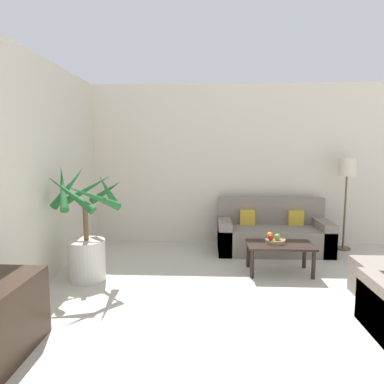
{
  "coord_description": "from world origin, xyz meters",
  "views": [
    {
      "loc": [
        -1.34,
        0.26,
        1.63
      ],
      "look_at": [
        -1.57,
        5.18,
        1.0
      ],
      "focal_mm": 32.0,
      "sensor_mm": 36.0,
      "label": 1
    }
  ],
  "objects_px": {
    "floor_lamp": "(347,174)",
    "fruit_bowl": "(275,241)",
    "potted_palm": "(87,238)",
    "ottoman": "(384,280)",
    "orange_fruit": "(270,235)",
    "sofa_loveseat": "(272,234)",
    "coffee_table": "(280,248)",
    "apple_green": "(277,237)",
    "apple_red": "(271,237)"
  },
  "relations": [
    {
      "from": "sofa_loveseat",
      "to": "apple_red",
      "type": "height_order",
      "value": "sofa_loveseat"
    },
    {
      "from": "floor_lamp",
      "to": "ottoman",
      "type": "bearing_deg",
      "value": -98.72
    },
    {
      "from": "coffee_table",
      "to": "apple_red",
      "type": "relative_size",
      "value": 12.25
    },
    {
      "from": "potted_palm",
      "to": "orange_fruit",
      "type": "bearing_deg",
      "value": 10.89
    },
    {
      "from": "floor_lamp",
      "to": "fruit_bowl",
      "type": "relative_size",
      "value": 5.63
    },
    {
      "from": "sofa_loveseat",
      "to": "ottoman",
      "type": "height_order",
      "value": "sofa_loveseat"
    },
    {
      "from": "floor_lamp",
      "to": "coffee_table",
      "type": "distance_m",
      "value": 1.91
    },
    {
      "from": "apple_green",
      "to": "ottoman",
      "type": "height_order",
      "value": "apple_green"
    },
    {
      "from": "coffee_table",
      "to": "fruit_bowl",
      "type": "height_order",
      "value": "fruit_bowl"
    },
    {
      "from": "coffee_table",
      "to": "orange_fruit",
      "type": "distance_m",
      "value": 0.21
    },
    {
      "from": "fruit_bowl",
      "to": "potted_palm",
      "type": "bearing_deg",
      "value": -170.54
    },
    {
      "from": "potted_palm",
      "to": "apple_green",
      "type": "xyz_separation_m",
      "value": [
        2.4,
        0.36,
        -0.05
      ]
    },
    {
      "from": "sofa_loveseat",
      "to": "floor_lamp",
      "type": "bearing_deg",
      "value": 7.14
    },
    {
      "from": "apple_red",
      "to": "coffee_table",
      "type": "bearing_deg",
      "value": -0.39
    },
    {
      "from": "sofa_loveseat",
      "to": "coffee_table",
      "type": "xyz_separation_m",
      "value": [
        -0.09,
        -0.98,
        0.06
      ]
    },
    {
      "from": "fruit_bowl",
      "to": "orange_fruit",
      "type": "xyz_separation_m",
      "value": [
        -0.07,
        0.05,
        0.07
      ]
    },
    {
      "from": "coffee_table",
      "to": "apple_red",
      "type": "distance_m",
      "value": 0.19
    },
    {
      "from": "fruit_bowl",
      "to": "apple_red",
      "type": "xyz_separation_m",
      "value": [
        -0.07,
        -0.05,
        0.06
      ]
    },
    {
      "from": "apple_red",
      "to": "floor_lamp",
      "type": "bearing_deg",
      "value": 39.06
    },
    {
      "from": "potted_palm",
      "to": "apple_green",
      "type": "distance_m",
      "value": 2.43
    },
    {
      "from": "potted_palm",
      "to": "floor_lamp",
      "type": "xyz_separation_m",
      "value": [
        3.69,
        1.47,
        0.69
      ]
    },
    {
      "from": "potted_palm",
      "to": "ottoman",
      "type": "distance_m",
      "value": 3.45
    },
    {
      "from": "sofa_loveseat",
      "to": "orange_fruit",
      "type": "height_order",
      "value": "sofa_loveseat"
    },
    {
      "from": "sofa_loveseat",
      "to": "floor_lamp",
      "type": "relative_size",
      "value": 1.17
    },
    {
      "from": "apple_green",
      "to": "orange_fruit",
      "type": "distance_m",
      "value": 0.12
    },
    {
      "from": "ottoman",
      "to": "orange_fruit",
      "type": "bearing_deg",
      "value": 142.75
    },
    {
      "from": "coffee_table",
      "to": "fruit_bowl",
      "type": "relative_size",
      "value": 3.25
    },
    {
      "from": "orange_fruit",
      "to": "ottoman",
      "type": "bearing_deg",
      "value": -37.25
    },
    {
      "from": "sofa_loveseat",
      "to": "fruit_bowl",
      "type": "height_order",
      "value": "sofa_loveseat"
    },
    {
      "from": "floor_lamp",
      "to": "coffee_table",
      "type": "relative_size",
      "value": 1.73
    },
    {
      "from": "sofa_loveseat",
      "to": "coffee_table",
      "type": "distance_m",
      "value": 0.98
    },
    {
      "from": "potted_palm",
      "to": "sofa_loveseat",
      "type": "height_order",
      "value": "potted_palm"
    },
    {
      "from": "orange_fruit",
      "to": "ottoman",
      "type": "distance_m",
      "value": 1.4
    },
    {
      "from": "coffee_table",
      "to": "apple_green",
      "type": "distance_m",
      "value": 0.15
    },
    {
      "from": "apple_red",
      "to": "apple_green",
      "type": "height_order",
      "value": "apple_green"
    },
    {
      "from": "apple_green",
      "to": "ottoman",
      "type": "distance_m",
      "value": 1.29
    },
    {
      "from": "apple_red",
      "to": "fruit_bowl",
      "type": "bearing_deg",
      "value": 32.7
    },
    {
      "from": "apple_red",
      "to": "ottoman",
      "type": "height_order",
      "value": "apple_red"
    },
    {
      "from": "potted_palm",
      "to": "apple_red",
      "type": "relative_size",
      "value": 20.73
    },
    {
      "from": "apple_red",
      "to": "apple_green",
      "type": "distance_m",
      "value": 0.09
    },
    {
      "from": "fruit_bowl",
      "to": "ottoman",
      "type": "bearing_deg",
      "value": -37.27
    },
    {
      "from": "coffee_table",
      "to": "orange_fruit",
      "type": "relative_size",
      "value": 10.25
    },
    {
      "from": "floor_lamp",
      "to": "apple_red",
      "type": "height_order",
      "value": "floor_lamp"
    },
    {
      "from": "floor_lamp",
      "to": "orange_fruit",
      "type": "distance_m",
      "value": 1.87
    },
    {
      "from": "coffee_table",
      "to": "fruit_bowl",
      "type": "xyz_separation_m",
      "value": [
        -0.05,
        0.05,
        0.08
      ]
    },
    {
      "from": "floor_lamp",
      "to": "apple_green",
      "type": "relative_size",
      "value": 17.86
    },
    {
      "from": "potted_palm",
      "to": "orange_fruit",
      "type": "height_order",
      "value": "potted_palm"
    },
    {
      "from": "floor_lamp",
      "to": "orange_fruit",
      "type": "xyz_separation_m",
      "value": [
        -1.38,
        -1.03,
        -0.74
      ]
    },
    {
      "from": "orange_fruit",
      "to": "sofa_loveseat",
      "type": "bearing_deg",
      "value": 76.8
    },
    {
      "from": "coffee_table",
      "to": "fruit_bowl",
      "type": "distance_m",
      "value": 0.11
    }
  ]
}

